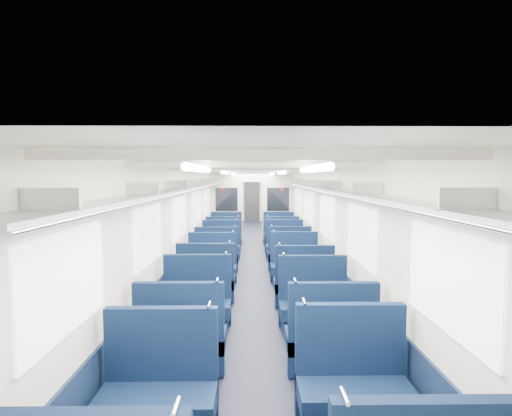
% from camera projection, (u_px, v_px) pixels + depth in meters
% --- Properties ---
extents(floor, '(2.80, 18.00, 0.01)m').
position_uv_depth(floor, '(253.00, 259.00, 10.46)').
color(floor, black).
rests_on(floor, ground).
extents(ceiling, '(2.80, 18.00, 0.01)m').
position_uv_depth(ceiling, '(253.00, 170.00, 10.27)').
color(ceiling, white).
rests_on(ceiling, wall_left).
extents(wall_left, '(0.02, 18.00, 2.35)m').
position_uv_depth(wall_left, '(199.00, 215.00, 10.35)').
color(wall_left, beige).
rests_on(wall_left, floor).
extents(dado_left, '(0.03, 17.90, 0.70)m').
position_uv_depth(dado_left, '(200.00, 246.00, 10.41)').
color(dado_left, black).
rests_on(dado_left, floor).
extents(wall_right, '(0.02, 18.00, 2.35)m').
position_uv_depth(wall_right, '(306.00, 215.00, 10.39)').
color(wall_right, beige).
rests_on(wall_right, floor).
extents(dado_right, '(0.03, 17.90, 0.70)m').
position_uv_depth(dado_right, '(305.00, 246.00, 10.45)').
color(dado_right, black).
rests_on(dado_right, floor).
extents(wall_far, '(2.80, 0.02, 2.35)m').
position_uv_depth(wall_far, '(252.00, 197.00, 19.34)').
color(wall_far, beige).
rests_on(wall_far, floor).
extents(luggage_rack_left, '(0.36, 17.40, 0.18)m').
position_uv_depth(luggage_rack_left, '(206.00, 185.00, 10.29)').
color(luggage_rack_left, '#B2B5BA').
rests_on(luggage_rack_left, wall_left).
extents(luggage_rack_right, '(0.36, 17.40, 0.18)m').
position_uv_depth(luggage_rack_right, '(299.00, 184.00, 10.32)').
color(luggage_rack_right, '#B2B5BA').
rests_on(luggage_rack_right, wall_right).
extents(windows, '(2.78, 15.60, 0.75)m').
position_uv_depth(windows, '(253.00, 207.00, 9.89)').
color(windows, white).
rests_on(windows, wall_left).
extents(ceiling_fittings, '(2.70, 16.06, 0.11)m').
position_uv_depth(ceiling_fittings, '(253.00, 172.00, 10.02)').
color(ceiling_fittings, silver).
rests_on(ceiling_fittings, ceiling).
extents(end_door, '(0.75, 0.06, 2.00)m').
position_uv_depth(end_door, '(252.00, 201.00, 19.29)').
color(end_door, black).
rests_on(end_door, floor).
extents(bulkhead, '(2.80, 0.10, 2.35)m').
position_uv_depth(bulkhead, '(252.00, 204.00, 13.55)').
color(bulkhead, silver).
rests_on(bulkhead, floor).
extents(seat_2, '(0.97, 0.54, 1.09)m').
position_uv_depth(seat_2, '(159.00, 396.00, 3.34)').
color(seat_2, '#0C1D3A').
rests_on(seat_2, floor).
extents(seat_3, '(0.97, 0.54, 1.09)m').
position_uv_depth(seat_3, '(353.00, 390.00, 3.44)').
color(seat_3, '#0C1D3A').
rests_on(seat_3, floor).
extents(seat_4, '(0.97, 0.54, 1.09)m').
position_uv_depth(seat_4, '(182.00, 343.00, 4.42)').
color(seat_4, '#0C1D3A').
rests_on(seat_4, floor).
extents(seat_5, '(0.97, 0.54, 1.09)m').
position_uv_depth(seat_5, '(330.00, 343.00, 4.42)').
color(seat_5, '#0C1D3A').
rests_on(seat_5, floor).
extents(seat_6, '(0.97, 0.54, 1.09)m').
position_uv_depth(seat_6, '(197.00, 306.00, 5.66)').
color(seat_6, '#0C1D3A').
rests_on(seat_6, floor).
extents(seat_7, '(0.97, 0.54, 1.09)m').
position_uv_depth(seat_7, '(314.00, 308.00, 5.59)').
color(seat_7, '#0C1D3A').
rests_on(seat_7, floor).
extents(seat_8, '(0.97, 0.54, 1.09)m').
position_uv_depth(seat_8, '(206.00, 283.00, 6.88)').
color(seat_8, '#0C1D3A').
rests_on(seat_8, floor).
extents(seat_9, '(0.97, 0.54, 1.09)m').
position_uv_depth(seat_9, '(303.00, 286.00, 6.68)').
color(seat_9, '#0C1D3A').
rests_on(seat_9, floor).
extents(seat_10, '(0.97, 0.54, 1.09)m').
position_uv_depth(seat_10, '(212.00, 269.00, 7.93)').
color(seat_10, '#0C1D3A').
rests_on(seat_10, floor).
extents(seat_11, '(0.97, 0.54, 1.09)m').
position_uv_depth(seat_11, '(294.00, 268.00, 8.04)').
color(seat_11, '#0C1D3A').
rests_on(seat_11, floor).
extents(seat_12, '(0.97, 0.54, 1.09)m').
position_uv_depth(seat_12, '(217.00, 258.00, 9.05)').
color(seat_12, '#0C1D3A').
rests_on(seat_12, floor).
extents(seat_13, '(0.97, 0.54, 1.09)m').
position_uv_depth(seat_13, '(289.00, 257.00, 9.15)').
color(seat_13, '#0C1D3A').
rests_on(seat_13, floor).
extents(seat_14, '(0.97, 0.54, 1.09)m').
position_uv_depth(seat_14, '(221.00, 248.00, 10.22)').
color(seat_14, '#0C1D3A').
rests_on(seat_14, floor).
extents(seat_15, '(0.97, 0.54, 1.09)m').
position_uv_depth(seat_15, '(285.00, 248.00, 10.33)').
color(seat_15, '#0C1D3A').
rests_on(seat_15, floor).
extents(seat_16, '(0.97, 0.54, 1.09)m').
position_uv_depth(seat_16, '(224.00, 242.00, 11.28)').
color(seat_16, '#0C1D3A').
rests_on(seat_16, floor).
extents(seat_17, '(0.97, 0.54, 1.09)m').
position_uv_depth(seat_17, '(282.00, 241.00, 11.37)').
color(seat_17, '#0C1D3A').
rests_on(seat_17, floor).
extents(seat_18, '(0.97, 0.54, 1.09)m').
position_uv_depth(seat_18, '(226.00, 235.00, 12.50)').
color(seat_18, '#0C1D3A').
rests_on(seat_18, floor).
extents(seat_19, '(0.97, 0.54, 1.09)m').
position_uv_depth(seat_19, '(279.00, 235.00, 12.51)').
color(seat_19, '#0C1D3A').
rests_on(seat_19, floor).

